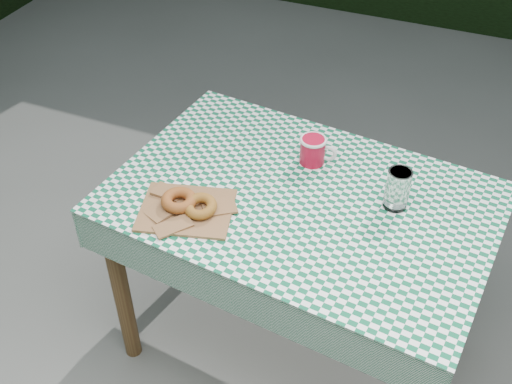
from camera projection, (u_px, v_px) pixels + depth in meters
ground at (276, 308)px, 2.56m from camera, size 60.00×60.00×0.00m
table at (296, 279)px, 2.19m from camera, size 1.24×0.90×0.75m
tablecloth at (301, 198)px, 1.94m from camera, size 1.26×0.92×0.01m
paper_bag at (186, 209)px, 1.89m from camera, size 0.33×0.29×0.01m
bagel_front at (179, 200)px, 1.88m from camera, size 0.14×0.14×0.03m
bagel_back at (200, 206)px, 1.86m from camera, size 0.10×0.10×0.03m
coffee_mug at (313, 150)px, 2.05m from camera, size 0.18×0.18×0.09m
drinking_glass at (397, 189)px, 1.87m from camera, size 0.09×0.09×0.13m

